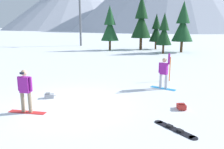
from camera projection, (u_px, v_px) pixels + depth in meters
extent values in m
plane|color=white|center=(71.00, 104.00, 10.07)|extent=(800.00, 800.00, 0.00)
cube|color=red|center=(27.00, 112.00, 9.06)|extent=(1.59, 0.45, 0.02)
cylinder|color=gray|center=(30.00, 102.00, 8.94)|extent=(0.15, 0.15, 0.84)
cylinder|color=gray|center=(23.00, 102.00, 9.00)|extent=(0.15, 0.15, 0.84)
cube|color=#8C1E8C|center=(25.00, 85.00, 8.81)|extent=(0.42, 0.28, 0.65)
cylinder|color=#8C1E8C|center=(31.00, 84.00, 8.76)|extent=(0.11, 0.11, 0.58)
cylinder|color=#8C1E8C|center=(19.00, 84.00, 8.85)|extent=(0.11, 0.11, 0.58)
sphere|color=tan|center=(24.00, 73.00, 8.71)|extent=(0.24, 0.24, 0.24)
cube|color=black|center=(22.00, 73.00, 8.57)|extent=(0.17, 0.06, 0.08)
cube|color=#1E8CD8|center=(163.00, 88.00, 12.55)|extent=(1.46, 0.73, 0.02)
cylinder|color=#B7B7BC|center=(161.00, 81.00, 12.55)|extent=(0.15, 0.15, 0.81)
cylinder|color=#B7B7BC|center=(166.00, 82.00, 12.37)|extent=(0.15, 0.15, 0.81)
cube|color=#8C1E8C|center=(164.00, 69.00, 12.31)|extent=(0.46, 0.35, 0.64)
cylinder|color=#8C1E8C|center=(160.00, 68.00, 12.45)|extent=(0.11, 0.11, 0.58)
cylinder|color=#8C1E8C|center=(169.00, 59.00, 12.04)|extent=(0.11, 0.11, 0.60)
sphere|color=tan|center=(164.00, 60.00, 12.21)|extent=(0.24, 0.24, 0.24)
cube|color=black|center=(165.00, 60.00, 12.31)|extent=(0.17, 0.09, 0.08)
cube|color=black|center=(175.00, 129.00, 7.54)|extent=(1.34, 1.12, 0.02)
cylinder|color=black|center=(159.00, 122.00, 8.12)|extent=(0.41, 0.41, 0.02)
cylinder|color=black|center=(193.00, 138.00, 6.96)|extent=(0.41, 0.41, 0.02)
cube|color=black|center=(170.00, 126.00, 7.71)|extent=(0.24, 0.23, 0.07)
cube|color=black|center=(180.00, 131.00, 7.36)|extent=(0.24, 0.23, 0.07)
cube|color=red|center=(181.00, 107.00, 9.40)|extent=(0.43, 0.52, 0.23)
cube|color=maroon|center=(182.00, 104.00, 9.32)|extent=(0.27, 0.25, 0.07)
cylinder|color=black|center=(180.00, 105.00, 9.64)|extent=(0.05, 0.12, 0.02)
cube|color=gray|center=(49.00, 96.00, 10.86)|extent=(0.54, 0.50, 0.21)
cube|color=slate|center=(48.00, 94.00, 10.82)|extent=(0.28, 0.29, 0.07)
cylinder|color=black|center=(54.00, 96.00, 10.91)|extent=(0.12, 0.08, 0.02)
cylinder|color=orange|center=(170.00, 69.00, 14.15)|extent=(0.06, 0.06, 1.57)
cylinder|color=#472D19|center=(141.00, 44.00, 33.60)|extent=(0.41, 0.41, 1.79)
cone|color=#143819|center=(141.00, 25.00, 33.01)|extent=(3.01, 3.01, 3.80)
cone|color=#143819|center=(142.00, 6.00, 32.44)|extent=(1.95, 1.95, 3.49)
cylinder|color=#472D19|center=(110.00, 45.00, 32.69)|extent=(0.33, 0.33, 1.43)
cone|color=#194723|center=(110.00, 30.00, 32.22)|extent=(2.62, 2.62, 3.04)
cone|color=#194723|center=(110.00, 15.00, 31.76)|extent=(1.70, 1.70, 2.79)
cylinder|color=#472D19|center=(156.00, 45.00, 34.20)|extent=(0.27, 0.27, 1.19)
cone|color=#143819|center=(156.00, 33.00, 33.80)|extent=(2.10, 2.10, 2.53)
cone|color=#143819|center=(157.00, 21.00, 33.43)|extent=(1.37, 1.37, 2.32)
cylinder|color=#472D19|center=(163.00, 49.00, 28.59)|extent=(0.26, 0.26, 1.15)
cone|color=#143819|center=(164.00, 35.00, 28.21)|extent=(2.03, 2.03, 2.44)
cone|color=#143819|center=(165.00, 21.00, 27.85)|extent=(1.32, 1.32, 2.24)
cylinder|color=#472D19|center=(181.00, 47.00, 30.16)|extent=(0.34, 0.34, 1.50)
cone|color=#194723|center=(183.00, 29.00, 29.66)|extent=(2.79, 2.79, 3.19)
cone|color=#194723|center=(184.00, 12.00, 29.19)|extent=(1.81, 1.81, 2.92)
cylinder|color=#595B60|center=(80.00, 23.00, 39.79)|extent=(0.36, 0.36, 8.25)
cone|color=#B2B7C6|center=(82.00, 1.00, 237.79)|extent=(164.45, 164.45, 61.26)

